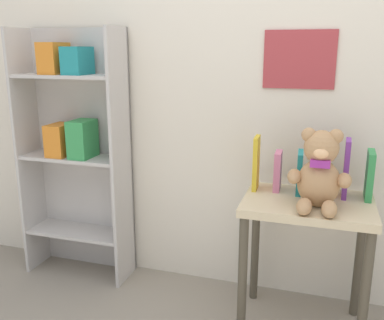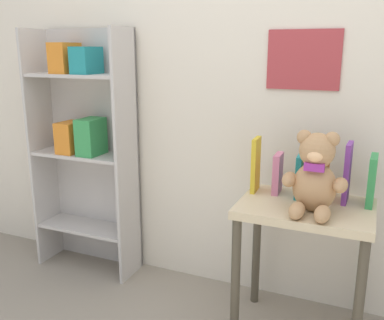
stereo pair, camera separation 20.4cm
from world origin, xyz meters
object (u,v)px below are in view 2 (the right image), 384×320
(teddy_bear, at_px, (315,176))
(book_standing_purple, at_px, (347,173))
(book_standing_teal, at_px, (299,175))
(book_standing_green, at_px, (372,180))
(bookshelf_side, at_px, (86,140))
(book_standing_pink, at_px, (278,173))
(display_table, at_px, (304,230))
(book_standing_orange, at_px, (323,173))
(book_standing_yellow, at_px, (256,165))

(teddy_bear, distance_m, book_standing_purple, 0.21)
(teddy_bear, bearing_deg, book_standing_teal, 116.10)
(book_standing_purple, relative_size, book_standing_green, 1.23)
(bookshelf_side, bearing_deg, book_standing_pink, -3.79)
(display_table, height_order, book_standing_teal, book_standing_teal)
(book_standing_pink, xyz_separation_m, book_standing_purple, (0.30, -0.01, 0.04))
(book_standing_pink, height_order, book_standing_green, book_standing_green)
(bookshelf_side, xyz_separation_m, teddy_bear, (1.30, -0.26, 0.01))
(display_table, distance_m, teddy_bear, 0.28)
(display_table, bearing_deg, book_standing_green, 24.43)
(display_table, height_order, book_standing_purple, book_standing_purple)
(book_standing_pink, xyz_separation_m, book_standing_teal, (0.10, -0.01, 0.00))
(book_standing_pink, distance_m, book_standing_orange, 0.20)
(bookshelf_side, relative_size, book_standing_orange, 5.85)
(display_table, bearing_deg, book_standing_teal, 115.72)
(book_standing_teal, distance_m, book_standing_purple, 0.20)
(book_standing_orange, relative_size, book_standing_green, 1.11)
(book_standing_purple, height_order, book_standing_green, book_standing_purple)
(book_standing_pink, distance_m, book_standing_green, 0.40)
(teddy_bear, height_order, book_standing_orange, teddy_bear)
(book_standing_teal, bearing_deg, bookshelf_side, 173.52)
(book_standing_teal, xyz_separation_m, book_standing_green, (0.30, 0.01, 0.01))
(book_standing_orange, bearing_deg, book_standing_teal, 177.41)
(bookshelf_side, relative_size, book_standing_purple, 5.30)
(book_standing_pink, height_order, book_standing_teal, book_standing_teal)
(book_standing_pink, bearing_deg, bookshelf_side, 174.38)
(display_table, distance_m, book_standing_orange, 0.26)
(book_standing_pink, bearing_deg, book_standing_teal, -7.00)
(book_standing_yellow, bearing_deg, book_standing_pink, 8.24)
(book_standing_pink, relative_size, book_standing_green, 0.86)
(teddy_bear, bearing_deg, book_standing_green, 41.63)
(book_standing_pink, distance_m, book_standing_purple, 0.30)
(bookshelf_side, distance_m, book_standing_green, 1.52)
(book_standing_green, bearing_deg, book_standing_purple, -173.03)
(display_table, xyz_separation_m, book_standing_green, (0.25, 0.11, 0.22))
(teddy_bear, bearing_deg, bookshelf_side, 168.68)
(bookshelf_side, bearing_deg, book_standing_purple, -3.32)
(display_table, relative_size, book_standing_pink, 3.43)
(book_standing_yellow, bearing_deg, book_standing_teal, 0.61)
(bookshelf_side, height_order, teddy_bear, bookshelf_side)
(bookshelf_side, height_order, book_standing_orange, bookshelf_side)
(book_standing_yellow, bearing_deg, book_standing_orange, -1.02)
(book_standing_purple, bearing_deg, book_standing_teal, -177.85)
(book_standing_yellow, distance_m, book_standing_teal, 0.20)
(book_standing_purple, bearing_deg, book_standing_green, 7.02)
(bookshelf_side, distance_m, book_standing_yellow, 1.02)
(display_table, relative_size, book_standing_yellow, 2.49)
(book_standing_orange, bearing_deg, book_standing_yellow, -179.33)
(book_standing_teal, bearing_deg, book_standing_orange, -4.92)
(book_standing_yellow, height_order, book_standing_green, book_standing_yellow)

